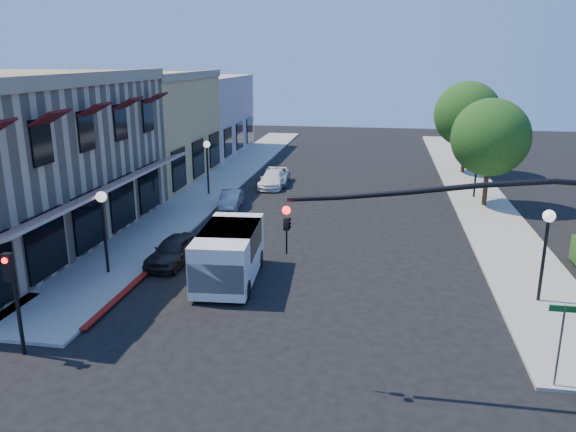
% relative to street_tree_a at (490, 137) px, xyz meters
% --- Properties ---
extents(ground, '(120.00, 120.00, 0.00)m').
position_rel_street_tree_a_xyz_m(ground, '(-8.80, -22.00, -4.19)').
color(ground, black).
rests_on(ground, ground).
extents(sidewalk_left, '(3.50, 50.00, 0.12)m').
position_rel_street_tree_a_xyz_m(sidewalk_left, '(-17.55, 5.00, -4.13)').
color(sidewalk_left, gray).
rests_on(sidewalk_left, ground).
extents(sidewalk_right, '(3.50, 50.00, 0.12)m').
position_rel_street_tree_a_xyz_m(sidewalk_right, '(-0.05, 5.00, -4.13)').
color(sidewalk_right, gray).
rests_on(sidewalk_right, ground).
extents(curb_red_strip, '(0.25, 10.00, 0.06)m').
position_rel_street_tree_a_xyz_m(curb_red_strip, '(-15.70, -14.00, -4.19)').
color(curb_red_strip, maroon).
rests_on(curb_red_strip, ground).
extents(yellow_stucco_building, '(10.00, 12.00, 7.60)m').
position_rel_street_tree_a_xyz_m(yellow_stucco_building, '(-24.30, 4.00, -0.39)').
color(yellow_stucco_building, tan).
rests_on(yellow_stucco_building, ground).
extents(pink_stucco_building, '(10.00, 12.00, 7.00)m').
position_rel_street_tree_a_xyz_m(pink_stucco_building, '(-24.30, 16.00, -0.69)').
color(pink_stucco_building, '#BE9590').
rests_on(pink_stucco_building, ground).
extents(street_tree_a, '(4.56, 4.56, 6.48)m').
position_rel_street_tree_a_xyz_m(street_tree_a, '(0.00, 0.00, 0.00)').
color(street_tree_a, '#332414').
rests_on(street_tree_a, ground).
extents(street_tree_b, '(4.94, 4.94, 7.02)m').
position_rel_street_tree_a_xyz_m(street_tree_b, '(0.00, 10.00, 0.35)').
color(street_tree_b, '#332414').
rests_on(street_tree_b, ground).
extents(signal_mast_arm, '(8.01, 0.39, 6.00)m').
position_rel_street_tree_a_xyz_m(signal_mast_arm, '(-2.94, -20.50, -0.11)').
color(signal_mast_arm, black).
rests_on(signal_mast_arm, ground).
extents(secondary_signal, '(0.28, 0.42, 3.32)m').
position_rel_street_tree_a_xyz_m(secondary_signal, '(-16.80, -20.59, -1.88)').
color(secondary_signal, black).
rests_on(secondary_signal, ground).
extents(street_name_sign, '(0.80, 0.06, 2.50)m').
position_rel_street_tree_a_xyz_m(street_name_sign, '(-1.30, -19.80, -2.50)').
color(street_name_sign, '#595B5E').
rests_on(street_name_sign, ground).
extents(lamppost_left_near, '(0.44, 0.44, 3.57)m').
position_rel_street_tree_a_xyz_m(lamppost_left_near, '(-17.30, -14.00, -1.46)').
color(lamppost_left_near, black).
rests_on(lamppost_left_near, ground).
extents(lamppost_left_far, '(0.44, 0.44, 3.57)m').
position_rel_street_tree_a_xyz_m(lamppost_left_far, '(-17.30, 0.00, -1.46)').
color(lamppost_left_far, black).
rests_on(lamppost_left_far, ground).
extents(lamppost_right_near, '(0.44, 0.44, 3.57)m').
position_rel_street_tree_a_xyz_m(lamppost_right_near, '(-0.30, -14.00, -1.46)').
color(lamppost_right_near, black).
rests_on(lamppost_right_near, ground).
extents(lamppost_right_far, '(0.44, 0.44, 3.57)m').
position_rel_street_tree_a_xyz_m(lamppost_right_far, '(-0.30, 2.00, -1.46)').
color(lamppost_right_far, black).
rests_on(lamppost_right_far, ground).
extents(white_van, '(2.47, 5.07, 2.19)m').
position_rel_street_tree_a_xyz_m(white_van, '(-12.11, -13.86, -2.93)').
color(white_van, silver).
rests_on(white_van, ground).
extents(parked_car_a, '(1.93, 3.78, 1.23)m').
position_rel_street_tree_a_xyz_m(parked_car_a, '(-15.00, -12.29, -3.58)').
color(parked_car_a, black).
rests_on(parked_car_a, ground).
extents(parked_car_b, '(1.47, 3.34, 1.07)m').
position_rel_street_tree_a_xyz_m(parked_car_b, '(-15.00, -3.00, -3.66)').
color(parked_car_b, gray).
rests_on(parked_car_b, ground).
extents(parked_car_c, '(1.57, 3.86, 1.12)m').
position_rel_street_tree_a_xyz_m(parked_car_c, '(-13.60, 3.00, -3.64)').
color(parked_car_c, white).
rests_on(parked_car_c, ground).
extents(parked_car_d, '(2.12, 4.06, 1.09)m').
position_rel_street_tree_a_xyz_m(parked_car_d, '(-13.60, 4.00, -3.65)').
color(parked_car_d, silver).
rests_on(parked_car_d, ground).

